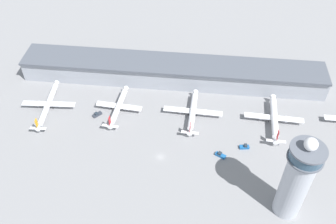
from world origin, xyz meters
name	(u,v)px	position (x,y,z in m)	size (l,w,h in m)	color
ground_plane	(160,157)	(0.00, 0.00, 0.00)	(1000.00, 1000.00, 0.00)	gray
terminal_building	(172,72)	(0.00, 70.00, 8.02)	(209.11, 25.00, 15.85)	#9399A3
control_tower	(297,180)	(68.20, -27.01, 25.46)	(16.29, 16.29, 53.79)	#ADB2BC
airplane_gate_bravo	(48,104)	(-77.50, 32.09, 4.32)	(34.92, 45.33, 11.89)	silver
airplane_gate_charlie	(119,106)	(-31.50, 35.23, 4.14)	(30.54, 38.24, 11.92)	white
airplane_gate_delta	(193,111)	(16.66, 35.79, 3.97)	(38.02, 39.36, 12.11)	white
airplane_gate_echo	(274,118)	(67.85, 34.91, 4.36)	(37.04, 41.27, 13.05)	white
service_truck_catering	(97,115)	(-44.71, 29.58, 0.92)	(5.95, 6.17, 2.65)	black
service_truck_fuel	(244,147)	(48.95, 12.06, 1.00)	(6.03, 3.27, 2.87)	black
service_truck_baggage	(220,155)	(34.77, 4.26, 1.00)	(6.72, 4.97, 2.88)	black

